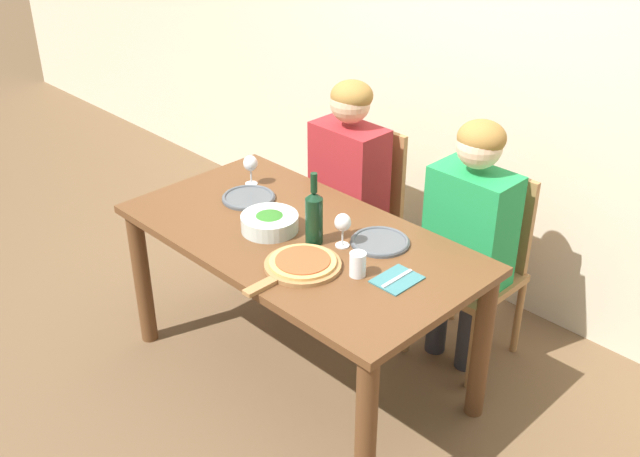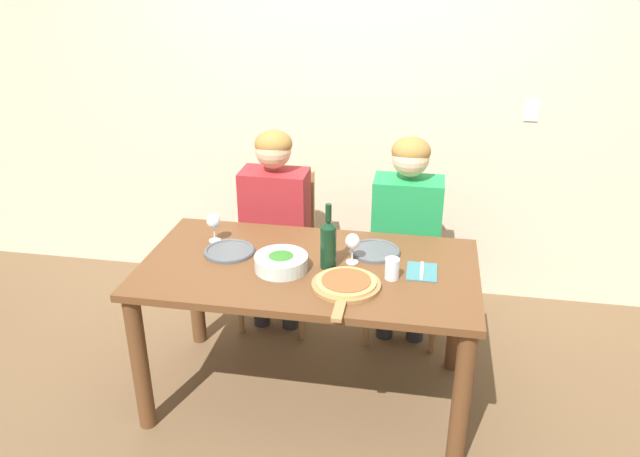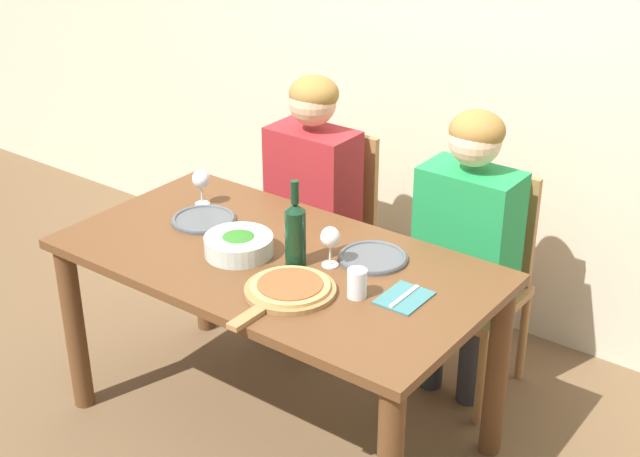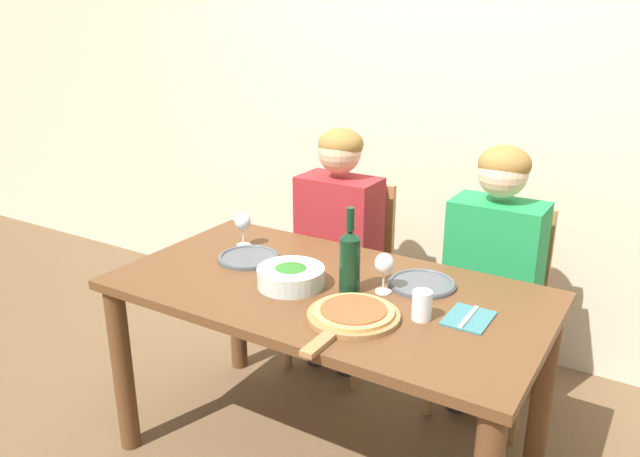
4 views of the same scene
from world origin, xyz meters
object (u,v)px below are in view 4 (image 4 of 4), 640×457
object	(u,v)px
wine_bottle	(349,260)
water_tumbler	(422,305)
dinner_plate_right	(422,283)
wine_glass_right	(384,266)
chair_right	(496,302)
broccoli_bowl	(291,276)
dinner_plate_left	(249,257)
person_man	(493,261)
wine_glass_left	(243,223)
pizza_on_board	(352,315)
chair_left	(348,268)
person_woman	(337,230)
fork_on_napkin	(469,318)

from	to	relation	value
wine_bottle	water_tumbler	size ratio (longest dim) A/B	3.22
dinner_plate_right	wine_glass_right	size ratio (longest dim) A/B	1.65
wine_bottle	chair_right	bearing A→B (deg)	66.00
wine_bottle	broccoli_bowl	size ratio (longest dim) A/B	1.28
chair_right	dinner_plate_left	xyz separation A→B (m)	(-0.84, -0.69, 0.28)
dinner_plate_left	dinner_plate_right	bearing A→B (deg)	10.30
person_man	wine_glass_left	bearing A→B (deg)	-153.94
broccoli_bowl	pizza_on_board	xyz separation A→B (m)	(0.32, -0.12, -0.02)
pizza_on_board	chair_left	bearing A→B (deg)	119.61
wine_bottle	pizza_on_board	distance (m)	0.23
chair_left	dinner_plate_left	bearing A→B (deg)	-96.89
person_man	person_woman	bearing A→B (deg)	180.00
person_woman	broccoli_bowl	size ratio (longest dim) A/B	4.85
chair_right	wine_glass_right	world-z (taller)	chair_right
wine_bottle	dinner_plate_left	distance (m)	0.52
person_man	dinner_plate_right	size ratio (longest dim) A/B	4.85
person_woman	dinner_plate_left	size ratio (longest dim) A/B	4.85
fork_on_napkin	dinner_plate_left	bearing A→B (deg)	177.70
broccoli_bowl	chair_right	bearing A→B (deg)	56.08
dinner_plate_left	wine_glass_left	bearing A→B (deg)	135.33
person_woman	broccoli_bowl	bearing A→B (deg)	-73.51
chair_right	person_woman	world-z (taller)	person_woman
dinner_plate_left	person_man	bearing A→B (deg)	34.59
person_man	wine_bottle	size ratio (longest dim) A/B	3.80
dinner_plate_left	wine_glass_right	distance (m)	0.62
broccoli_bowl	wine_glass_left	bearing A→B (deg)	149.78
person_man	chair_right	bearing A→B (deg)	90.00
person_man	dinner_plate_right	xyz separation A→B (m)	(-0.13, -0.45, 0.04)
person_man	dinner_plate_right	bearing A→B (deg)	-106.56
chair_left	pizza_on_board	size ratio (longest dim) A/B	2.04
wine_glass_left	wine_glass_right	size ratio (longest dim) A/B	1.00
person_man	dinner_plate_left	size ratio (longest dim) A/B	4.85
chair_left	wine_glass_left	distance (m)	0.72
person_woman	person_man	size ratio (longest dim) A/B	1.00
chair_right	wine_glass_right	size ratio (longest dim) A/B	6.07
wine_glass_right	water_tumbler	bearing A→B (deg)	-31.33
person_woman	chair_right	bearing A→B (deg)	8.47
chair_right	person_man	size ratio (longest dim) A/B	0.76
wine_glass_left	person_woman	bearing A→B (deg)	67.04
wine_glass_right	broccoli_bowl	bearing A→B (deg)	-158.64
wine_bottle	person_man	bearing A→B (deg)	62.38
wine_bottle	wine_glass_right	distance (m)	0.13
pizza_on_board	chair_right	bearing A→B (deg)	76.28
chair_left	fork_on_napkin	world-z (taller)	chair_left
wine_glass_left	person_man	bearing A→B (deg)	26.06
chair_left	dinner_plate_left	size ratio (longest dim) A/B	3.67
chair_left	dinner_plate_left	distance (m)	0.75
dinner_plate_left	water_tumbler	bearing A→B (deg)	-8.44
dinner_plate_right	pizza_on_board	distance (m)	0.38
dinner_plate_left	fork_on_napkin	world-z (taller)	dinner_plate_left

